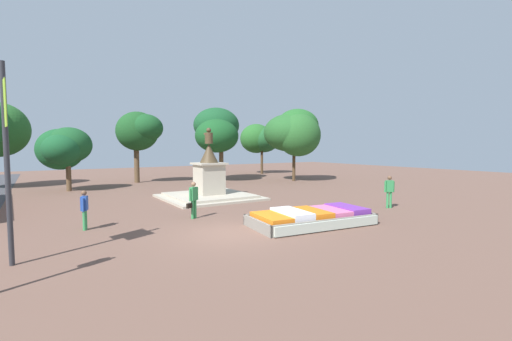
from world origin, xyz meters
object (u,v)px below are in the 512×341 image
at_px(pedestrian_with_handbag, 193,198).
at_px(pedestrian_near_planter, 84,207).
at_px(flower_planter, 312,218).
at_px(statue_monument, 209,184).
at_px(banner_pole, 6,154).
at_px(pedestrian_crossing_plaza, 389,189).

bearing_deg(pedestrian_with_handbag, pedestrian_near_planter, 175.72).
bearing_deg(flower_planter, statue_monument, 93.30).
bearing_deg(statue_monument, banner_pole, -139.93).
relative_size(statue_monument, pedestrian_near_planter, 3.56).
relative_size(statue_monument, pedestrian_with_handbag, 3.31).
relative_size(statue_monument, banner_pole, 1.01).
xyz_separation_m(flower_planter, banner_pole, (-10.52, 0.80, 2.85)).
height_order(statue_monument, pedestrian_crossing_plaza, statue_monument).
height_order(statue_monument, pedestrian_near_planter, statue_monument).
distance_m(flower_planter, pedestrian_crossing_plaza, 6.30).
bearing_deg(banner_pole, statue_monument, 40.07).
distance_m(pedestrian_near_planter, pedestrian_crossing_plaza, 14.92).
bearing_deg(pedestrian_near_planter, statue_monument, 32.57).
xyz_separation_m(pedestrian_near_planter, pedestrian_crossing_plaza, (14.50, -3.52, 0.12)).
bearing_deg(pedestrian_near_planter, flower_planter, -27.11).
xyz_separation_m(flower_planter, pedestrian_near_planter, (-8.29, 4.24, 0.62)).
height_order(flower_planter, banner_pole, banner_pole).
height_order(statue_monument, pedestrian_with_handbag, statue_monument).
height_order(banner_pole, pedestrian_near_planter, banner_pole).
relative_size(flower_planter, pedestrian_near_planter, 3.45).
bearing_deg(flower_planter, pedestrian_with_handbag, 134.13).
relative_size(flower_planter, pedestrian_with_handbag, 3.21).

